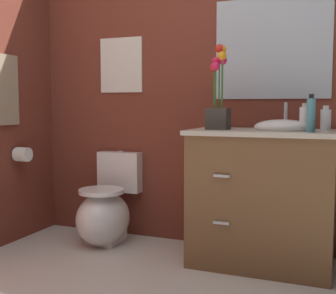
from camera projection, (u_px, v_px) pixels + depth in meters
wall_back at (234, 79)px, 3.22m from camera, size 4.34×0.05×2.50m
toilet at (106, 212)px, 3.38m from camera, size 0.38×0.59×0.69m
vanity_cabinet at (262, 196)px, 2.89m from camera, size 0.94×0.56×1.08m
flower_vase at (218, 100)px, 2.88m from camera, size 0.14×0.14×0.56m
soap_bottle at (326, 119)px, 2.79m from camera, size 0.07×0.07×0.16m
lotion_bottle at (305, 118)px, 2.76m from camera, size 0.07×0.07×0.17m
hand_wash_bottle at (311, 115)px, 2.59m from camera, size 0.05×0.05×0.22m
wall_poster at (121, 65)px, 3.52m from camera, size 0.37×0.01×0.43m
wall_mirror at (272, 48)px, 3.07m from camera, size 0.80×0.01×0.70m
hanging_towel at (4, 90)px, 3.25m from camera, size 0.03×0.28×0.52m
toilet_paper_roll at (23, 154)px, 3.38m from camera, size 0.11×0.11×0.11m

